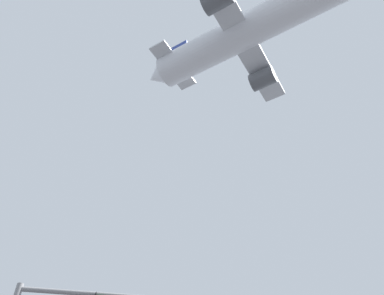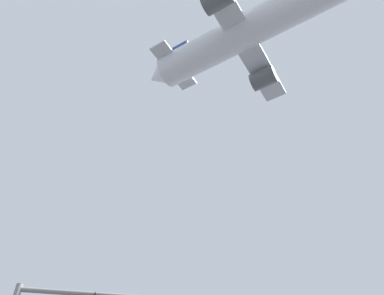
% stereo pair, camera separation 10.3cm
% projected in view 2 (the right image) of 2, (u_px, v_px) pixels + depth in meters
% --- Properties ---
extents(airplane, '(24.71, 19.26, 7.54)m').
position_uv_depth(airplane, '(246.00, 32.00, 42.51)').
color(airplane, white).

